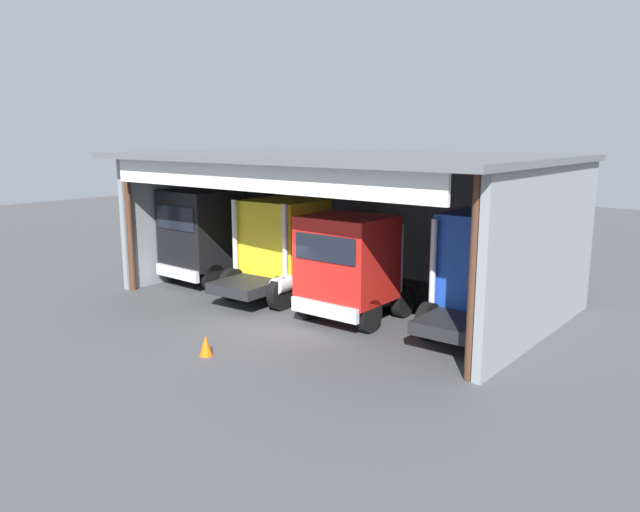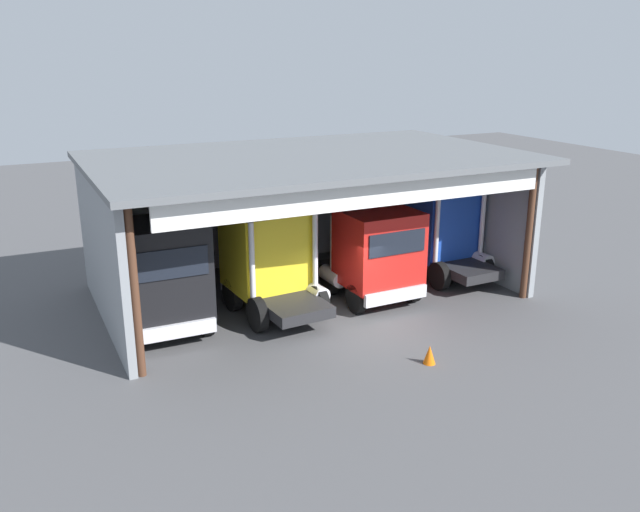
% 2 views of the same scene
% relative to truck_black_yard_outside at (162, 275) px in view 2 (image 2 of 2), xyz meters
% --- Properties ---
extents(ground_plane, '(80.00, 80.00, 0.00)m').
position_rel_truck_black_yard_outside_xyz_m(ground_plane, '(5.59, -2.73, -1.95)').
color(ground_plane, '#4C4C4F').
rests_on(ground_plane, ground).
extents(workshop_shed, '(14.83, 9.39, 5.16)m').
position_rel_truck_black_yard_outside_xyz_m(workshop_shed, '(5.59, 2.25, 1.64)').
color(workshop_shed, gray).
rests_on(workshop_shed, ground).
extents(truck_black_yard_outside, '(2.74, 4.63, 3.69)m').
position_rel_truck_black_yard_outside_xyz_m(truck_black_yard_outside, '(0.00, 0.00, 0.00)').
color(truck_black_yard_outside, black).
rests_on(truck_black_yard_outside, ground).
extents(truck_yellow_center_bay, '(2.87, 4.51, 3.55)m').
position_rel_truck_black_yard_outside_xyz_m(truck_yellow_center_bay, '(3.73, 0.27, -0.07)').
color(truck_yellow_center_bay, yellow).
rests_on(truck_yellow_center_bay, ground).
extents(truck_red_center_right_bay, '(2.77, 4.23, 3.35)m').
position_rel_truck_black_yard_outside_xyz_m(truck_red_center_right_bay, '(7.39, -0.50, -0.18)').
color(truck_red_center_right_bay, red).
rests_on(truck_red_center_right_bay, ground).
extents(truck_blue_left_bay, '(2.59, 4.25, 3.57)m').
position_rel_truck_black_yard_outside_xyz_m(truck_blue_left_bay, '(11.23, 0.81, -0.07)').
color(truck_blue_left_bay, '#1E47B7').
rests_on(truck_blue_left_bay, ground).
extents(oil_drum, '(0.58, 0.58, 0.90)m').
position_rel_truck_black_yard_outside_xyz_m(oil_drum, '(1.81, 4.21, -1.50)').
color(oil_drum, '#B21E19').
rests_on(oil_drum, ground).
extents(tool_cart, '(0.90, 0.60, 1.00)m').
position_rel_truck_black_yard_outside_xyz_m(tool_cart, '(9.30, 3.86, -1.45)').
color(tool_cart, black).
rests_on(tool_cart, ground).
extents(traffic_cone, '(0.36, 0.36, 0.56)m').
position_rel_truck_black_yard_outside_xyz_m(traffic_cone, '(6.30, -5.48, -1.67)').
color(traffic_cone, orange).
rests_on(traffic_cone, ground).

